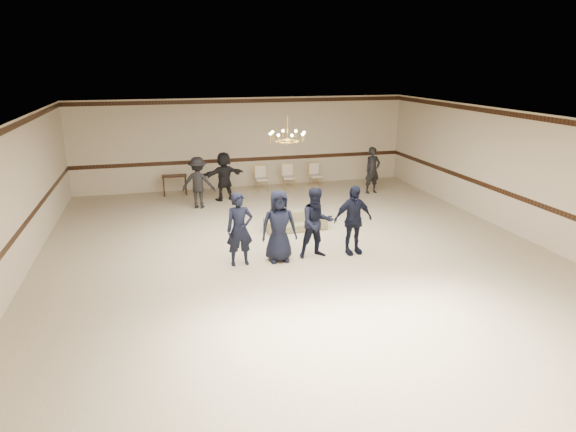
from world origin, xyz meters
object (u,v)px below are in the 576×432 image
object	(u,v)px
console_table	(175,185)
settee	(295,221)
chandelier	(287,128)
boy_d	(353,220)
boy_a	(240,229)
boy_b	(279,226)
banquet_chair_left	(261,179)
boy_c	(317,223)
banquet_chair_right	(315,176)
adult_left	(198,183)
banquet_chair_mid	(289,177)
adult_right	(373,170)
adult_mid	(224,176)

from	to	relation	value
console_table	settee	bearing A→B (deg)	-54.43
chandelier	boy_d	world-z (taller)	chandelier
boy_a	boy_d	xyz separation A→B (m)	(2.70, 0.00, 0.00)
chandelier	boy_b	bearing A→B (deg)	-113.06
boy_a	banquet_chair_left	distance (m)	6.72
chandelier	boy_c	xyz separation A→B (m)	(0.37, -1.25, -2.04)
boy_d	banquet_chair_right	world-z (taller)	boy_d
adult_left	boy_b	bearing A→B (deg)	123.52
boy_c	settee	xyz separation A→B (m)	(0.06, 2.02, -0.59)
banquet_chair_left	banquet_chair_mid	xyz separation A→B (m)	(1.00, 0.00, 0.00)
banquet_chair_right	adult_right	bearing A→B (deg)	-43.16
boy_b	adult_left	distance (m)	5.06
adult_right	banquet_chair_right	size ratio (longest dim) A/B	1.84
boy_c	banquet_chair_left	world-z (taller)	boy_c
boy_b	adult_right	distance (m)	6.93
banquet_chair_left	banquet_chair_right	size ratio (longest dim) A/B	1.00
boy_b	boy_c	size ratio (longest dim) A/B	1.00
boy_b	adult_right	xyz separation A→B (m)	(4.62, 5.17, -0.03)
boy_d	banquet_chair_mid	size ratio (longest dim) A/B	1.90
boy_b	boy_c	distance (m)	0.90
settee	banquet_chair_mid	bearing A→B (deg)	73.15
boy_b	banquet_chair_mid	bearing A→B (deg)	75.37
boy_b	banquet_chair_left	xyz separation A→B (m)	(0.96, 6.44, -0.40)
boy_a	adult_mid	world-z (taller)	boy_a
settee	console_table	xyz separation A→B (m)	(-3.00, 4.63, 0.11)
banquet_chair_right	settee	bearing A→B (deg)	-119.86
boy_d	banquet_chair_right	distance (m)	6.56
boy_b	adult_mid	bearing A→B (deg)	97.18
boy_a	adult_right	world-z (taller)	boy_a
adult_left	boy_c	bearing A→B (deg)	132.80
boy_b	banquet_chair_mid	world-z (taller)	boy_b
settee	adult_mid	distance (m)	3.87
boy_d	settee	world-z (taller)	boy_d
boy_a	console_table	world-z (taller)	boy_a
boy_a	adult_left	bearing A→B (deg)	92.71
adult_left	banquet_chair_right	bearing A→B (deg)	-142.26
boy_d	adult_mid	xyz separation A→B (m)	(-2.28, 5.57, -0.03)
chandelier	banquet_chair_mid	world-z (taller)	chandelier
boy_d	adult_left	world-z (taller)	boy_d
boy_b	adult_left	size ratio (longest dim) A/B	1.03
boy_a	adult_left	world-z (taller)	boy_a
adult_right	boy_a	bearing A→B (deg)	-148.29
chandelier	banquet_chair_left	xyz separation A→B (m)	(0.43, 5.20, -2.44)
adult_right	banquet_chair_left	size ratio (longest dim) A/B	1.84
adult_left	banquet_chair_mid	size ratio (longest dim) A/B	1.84
adult_right	banquet_chair_mid	distance (m)	2.98
banquet_chair_right	console_table	distance (m)	5.00
chandelier	console_table	bearing A→B (deg)	115.45
boy_a	banquet_chair_mid	distance (m)	7.06
chandelier	adult_mid	bearing A→B (deg)	103.12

